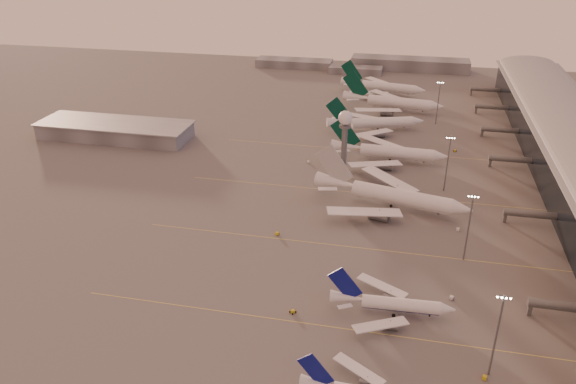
# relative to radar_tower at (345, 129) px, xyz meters

# --- Properties ---
(ground) EXTENTS (700.00, 700.00, 0.00)m
(ground) POSITION_rel_radar_tower_xyz_m (-5.00, -120.00, -20.95)
(ground) COLOR #605D5D
(ground) RESTS_ON ground
(taxiway_markings) EXTENTS (180.00, 185.25, 0.02)m
(taxiway_markings) POSITION_rel_radar_tower_xyz_m (25.00, -64.00, -20.94)
(taxiway_markings) COLOR #DDC94E
(taxiway_markings) RESTS_ON ground
(hangar) EXTENTS (82.00, 27.00, 8.50)m
(hangar) POSITION_rel_radar_tower_xyz_m (-125.00, 20.00, -16.63)
(hangar) COLOR #5A5C61
(hangar) RESTS_ON ground
(radar_tower) EXTENTS (6.40, 6.40, 31.10)m
(radar_tower) POSITION_rel_radar_tower_xyz_m (0.00, 0.00, 0.00)
(radar_tower) COLOR #5A5D62
(radar_tower) RESTS_ON ground
(mast_a) EXTENTS (3.60, 0.56, 25.00)m
(mast_a) POSITION_rel_radar_tower_xyz_m (53.00, -120.00, -7.21)
(mast_a) COLOR #5A5D62
(mast_a) RESTS_ON ground
(mast_b) EXTENTS (3.60, 0.56, 25.00)m
(mast_b) POSITION_rel_radar_tower_xyz_m (50.00, -65.00, -7.21)
(mast_b) COLOR #5A5D62
(mast_b) RESTS_ON ground
(mast_c) EXTENTS (3.60, 0.56, 25.00)m
(mast_c) POSITION_rel_radar_tower_xyz_m (45.00, -10.00, -7.21)
(mast_c) COLOR #5A5D62
(mast_c) RESTS_ON ground
(mast_d) EXTENTS (3.60, 0.56, 25.00)m
(mast_d) POSITION_rel_radar_tower_xyz_m (43.00, 80.00, -7.21)
(mast_d) COLOR #5A5D62
(mast_d) RESTS_ON ground
(distant_horizon) EXTENTS (165.00, 37.50, 9.00)m
(distant_horizon) POSITION_rel_radar_tower_xyz_m (-2.38, 205.14, -17.06)
(distant_horizon) COLOR #5A5C61
(distant_horizon) RESTS_ON ground
(narrowbody_mid) EXTENTS (37.38, 29.81, 14.60)m
(narrowbody_mid) POSITION_rel_radar_tower_xyz_m (27.21, -100.26, -17.99)
(narrowbody_mid) COLOR white
(narrowbody_mid) RESTS_ON ground
(widebody_white) EXTENTS (64.26, 50.90, 22.99)m
(widebody_white) POSITION_rel_radar_tower_xyz_m (23.22, -30.93, -16.96)
(widebody_white) COLOR white
(widebody_white) RESTS_ON ground
(greentail_a) EXTENTS (56.79, 45.81, 20.62)m
(greentail_a) POSITION_rel_radar_tower_xyz_m (19.67, 18.00, -17.31)
(greentail_a) COLOR white
(greentail_a) RESTS_ON ground
(greentail_b) EXTENTS (53.40, 42.47, 20.03)m
(greentail_b) POSITION_rel_radar_tower_xyz_m (10.07, 60.97, -17.41)
(greentail_b) COLOR white
(greentail_b) RESTS_ON ground
(greentail_c) EXTENTS (62.26, 49.94, 22.71)m
(greentail_c) POSITION_rel_radar_tower_xyz_m (17.25, 100.41, -16.94)
(greentail_c) COLOR white
(greentail_c) RESTS_ON ground
(greentail_d) EXTENTS (57.89, 46.34, 21.21)m
(greentail_d) POSITION_rel_radar_tower_xyz_m (9.02, 136.18, -17.20)
(greentail_d) COLOR white
(greentail_d) RESTS_ON ground
(gsv_catering_a) EXTENTS (5.57, 3.75, 4.20)m
(gsv_catering_a) POSITION_rel_radar_tower_xyz_m (52.03, -121.98, -18.85)
(gsv_catering_a) COLOR gold
(gsv_catering_a) RESTS_ON ground
(gsv_tug_mid) EXTENTS (3.99, 3.68, 0.98)m
(gsv_tug_mid) POSITION_rel_radar_tower_xyz_m (-1.18, -106.21, -20.44)
(gsv_tug_mid) COLOR gold
(gsv_tug_mid) RESTS_ON ground
(gsv_truck_b) EXTENTS (6.27, 4.13, 2.38)m
(gsv_truck_b) POSITION_rel_radar_tower_xyz_m (45.47, -89.45, -19.73)
(gsv_truck_b) COLOR silver
(gsv_truck_b) RESTS_ON ground
(gsv_truck_c) EXTENTS (5.54, 6.06, 2.45)m
(gsv_truck_c) POSITION_rel_radar_tower_xyz_m (-16.07, -62.25, -19.70)
(gsv_truck_c) COLOR gold
(gsv_truck_c) RESTS_ON ground
(gsv_catering_b) EXTENTS (5.29, 2.64, 4.28)m
(gsv_catering_b) POSITION_rel_radar_tower_xyz_m (49.33, -44.87, -18.81)
(gsv_catering_b) COLOR silver
(gsv_catering_b) RESTS_ON ground
(gsv_truck_d) EXTENTS (3.13, 5.84, 2.24)m
(gsv_truck_d) POSITION_rel_radar_tower_xyz_m (-17.87, 7.94, -19.81)
(gsv_truck_d) COLOR silver
(gsv_truck_d) RESTS_ON ground
(gsv_tug_hangar) EXTENTS (3.77, 2.74, 0.97)m
(gsv_tug_hangar) POSITION_rel_radar_tower_xyz_m (51.82, 38.04, -20.45)
(gsv_tug_hangar) COLOR gold
(gsv_tug_hangar) RESTS_ON ground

